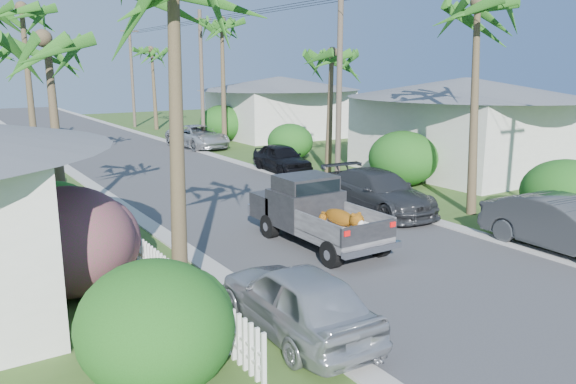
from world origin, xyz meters
TOP-DOWN VIEW (x-y plane):
  - ground at (0.00, 0.00)m, footprint 120.00×120.00m
  - road at (0.00, 25.00)m, footprint 8.00×100.00m
  - curb_left at (-4.30, 25.00)m, footprint 0.60×100.00m
  - curb_right at (4.30, 25.00)m, footprint 0.60×100.00m
  - pickup_truck at (-0.67, 6.24)m, footprint 1.98×5.12m
  - parked_car_rn at (5.00, 1.46)m, footprint 1.78×4.86m
  - parked_car_rm at (3.60, 7.93)m, footprint 2.44×5.35m
  - parked_car_rf at (4.88, 16.77)m, footprint 2.04×4.34m
  - parked_car_rd at (4.91, 27.41)m, footprint 2.99×5.58m
  - parked_car_ln at (-4.44, 1.35)m, footprint 1.90×4.38m
  - palm_l_b at (-6.80, 12.00)m, footprint 4.40×4.40m
  - palm_l_c at (-6.00, 22.00)m, footprint 4.40×4.40m
  - palm_r_a at (6.30, 6.00)m, footprint 4.40×4.40m
  - palm_r_b at (6.60, 15.00)m, footprint 4.40×4.40m
  - palm_r_c at (6.20, 26.00)m, footprint 4.40×4.40m
  - palm_r_d at (6.50, 40.00)m, footprint 4.40×4.40m
  - shrub_l_a at (-7.50, 1.00)m, footprint 2.60×2.86m
  - shrub_l_b at (-7.80, 6.00)m, footprint 3.00×3.30m
  - shrub_l_c at (-7.40, 10.00)m, footprint 2.40×2.64m
  - shrub_l_d at (-8.00, 18.00)m, footprint 3.20×3.52m
  - shrub_r_a at (7.60, 3.00)m, footprint 2.80×3.08m
  - shrub_r_b at (7.80, 11.00)m, footprint 3.00×3.30m
  - shrub_r_c at (7.50, 20.00)m, footprint 2.60×2.86m
  - shrub_r_d at (8.00, 30.00)m, footprint 3.20×3.52m
  - picket_fence at (-6.00, 5.50)m, footprint 0.10×11.00m
  - house_right_near at (13.00, 12.00)m, footprint 8.00×9.00m
  - house_right_far at (13.00, 30.00)m, footprint 9.00×8.00m
  - utility_pole_b at (5.60, 13.00)m, footprint 1.60×0.26m
  - utility_pole_c at (5.60, 28.00)m, footprint 1.60×0.26m
  - utility_pole_d at (5.60, 43.00)m, footprint 1.60×0.26m

SIDE VIEW (x-z plane):
  - ground at x=0.00m, z-range 0.00..0.00m
  - road at x=0.00m, z-range 0.00..0.02m
  - curb_left at x=-4.30m, z-range 0.00..0.06m
  - curb_right at x=4.30m, z-range 0.00..0.06m
  - picket_fence at x=-6.00m, z-range 0.00..1.00m
  - parked_car_rf at x=4.88m, z-range 0.00..1.44m
  - parked_car_ln at x=-4.44m, z-range 0.00..1.47m
  - parked_car_rd at x=4.91m, z-range 0.00..1.49m
  - parked_car_rm at x=3.60m, z-range 0.00..1.52m
  - parked_car_rn at x=5.00m, z-range 0.00..1.59m
  - shrub_l_c at x=-7.40m, z-range 0.00..2.00m
  - pickup_truck at x=-0.67m, z-range -0.02..2.04m
  - shrub_r_c at x=7.50m, z-range 0.00..2.10m
  - shrub_l_a at x=-7.50m, z-range 0.00..2.20m
  - shrub_r_a at x=7.60m, z-range 0.00..2.30m
  - shrub_l_d at x=-8.00m, z-range 0.00..2.40m
  - shrub_r_b at x=7.80m, z-range 0.00..2.50m
  - shrub_l_b at x=-7.80m, z-range 0.00..2.60m
  - shrub_r_d at x=8.00m, z-range 0.00..2.60m
  - house_right_far at x=13.00m, z-range -0.18..4.42m
  - house_right_near at x=13.00m, z-range -0.18..4.62m
  - utility_pole_b at x=5.60m, z-range 0.10..9.10m
  - utility_pole_c at x=5.60m, z-range 0.10..9.10m
  - utility_pole_d at x=5.60m, z-range 0.10..9.10m
  - palm_r_b at x=6.60m, z-range 2.35..9.55m
  - palm_l_b at x=-6.80m, z-range 2.44..9.85m
  - palm_r_d at x=6.50m, z-range 2.73..10.74m
  - palm_r_a at x=6.30m, z-range 3.07..11.78m
  - palm_l_c at x=-6.00m, z-range 3.31..12.51m
  - palm_r_c at x=6.20m, z-range 3.41..12.81m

